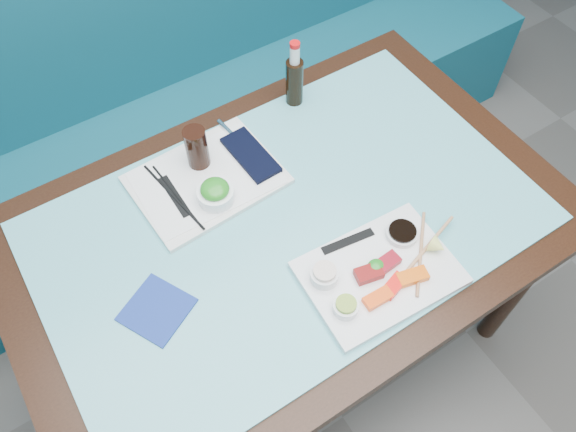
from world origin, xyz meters
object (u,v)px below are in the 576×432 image
dining_table (288,240)px  sashimi_plate (379,273)px  cola_bottle_body (294,82)px  serving_tray (207,180)px  cola_glass (197,148)px  booth_bench (168,121)px  blue_napkin (157,310)px  seaweed_bowl (216,195)px

dining_table → sashimi_plate: bearing=-68.4°
dining_table → cola_bottle_body: (0.24, 0.35, 0.16)m
serving_tray → cola_glass: bearing=76.5°
dining_table → cola_glass: bearing=110.6°
booth_bench → dining_table: 0.89m
serving_tray → sashimi_plate: bearing=-68.9°
dining_table → cola_bottle_body: bearing=54.8°
cola_bottle_body → blue_napkin: bearing=-148.0°
cola_glass → cola_bottle_body: 0.35m
dining_table → seaweed_bowl: seaweed_bowl is taller
dining_table → serving_tray: 0.27m
seaweed_bowl → blue_napkin: (-0.26, -0.19, -0.03)m
dining_table → blue_napkin: (-0.38, -0.04, 0.09)m
cola_glass → blue_napkin: 0.43m
seaweed_bowl → cola_bottle_body: cola_bottle_body is taller
dining_table → blue_napkin: bearing=-173.3°
sashimi_plate → serving_tray: size_ratio=0.95×
sashimi_plate → seaweed_bowl: seaweed_bowl is taller
serving_tray → cola_glass: size_ratio=3.06×
booth_bench → serving_tray: bearing=-100.3°
serving_tray → seaweed_bowl: seaweed_bowl is taller
serving_tray → blue_napkin: serving_tray is taller
booth_bench → cola_glass: 0.73m
serving_tray → cola_bottle_body: (0.36, 0.13, 0.06)m
blue_napkin → cola_bottle_body: bearing=32.0°
booth_bench → cola_glass: booth_bench is taller
cola_glass → dining_table: bearing=-69.4°
dining_table → sashimi_plate: (0.10, -0.24, 0.10)m
dining_table → cola_bottle_body: size_ratio=9.86×
booth_bench → dining_table: bearing=-90.0°
blue_napkin → seaweed_bowl: bearing=36.2°
booth_bench → seaweed_bowl: size_ratio=31.86×
dining_table → seaweed_bowl: bearing=130.4°
sashimi_plate → cola_glass: cola_glass is taller
booth_bench → seaweed_bowl: 0.82m
dining_table → seaweed_bowl: 0.23m
sashimi_plate → serving_tray: 0.51m
sashimi_plate → dining_table: bearing=114.9°
serving_tray → cola_glass: 0.09m
booth_bench → seaweed_bowl: (-0.12, -0.70, 0.42)m
seaweed_bowl → cola_bottle_body: size_ratio=0.66×
blue_napkin → booth_bench: bearing=66.7°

